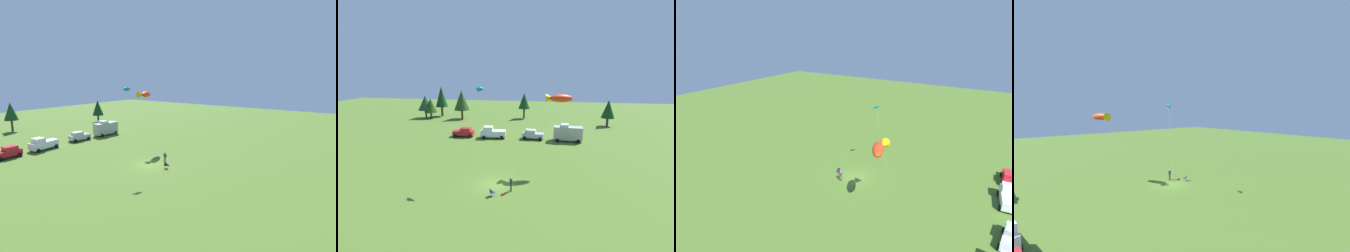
% 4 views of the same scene
% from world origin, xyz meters
% --- Properties ---
extents(ground_plane, '(160.00, 160.00, 0.00)m').
position_xyz_m(ground_plane, '(0.00, 0.00, 0.00)').
color(ground_plane, '#4A6B25').
extents(person_kite_flyer, '(0.45, 0.60, 1.74)m').
position_xyz_m(person_kite_flyer, '(2.19, -1.43, 1.02)').
color(person_kite_flyer, '#3D5326').
rests_on(person_kite_flyer, ground).
extents(folding_chair, '(0.67, 0.67, 0.82)m').
position_xyz_m(folding_chair, '(0.25, -2.96, 0.49)').
color(folding_chair, navy).
rests_on(folding_chair, ground).
extents(backpack_on_grass, '(0.38, 0.38, 0.22)m').
position_xyz_m(backpack_on_grass, '(1.43, -2.59, 0.11)').
color(backpack_on_grass, '#B31B28').
rests_on(backpack_on_grass, ground).
extents(car_red_sedan, '(4.28, 2.37, 1.89)m').
position_xyz_m(car_red_sedan, '(-10.83, 21.05, 0.95)').
color(car_red_sedan, red).
rests_on(car_red_sedan, ground).
extents(truck_white_pickup, '(5.17, 2.80, 2.34)m').
position_xyz_m(truck_white_pickup, '(-4.85, 21.04, 1.10)').
color(truck_white_pickup, white).
rests_on(truck_white_pickup, ground).
extents(car_silver_compact, '(4.39, 2.63, 1.89)m').
position_xyz_m(car_silver_compact, '(3.22, 21.47, 0.95)').
color(car_silver_compact, '#B4B1BB').
rests_on(car_silver_compact, ground).
extents(van_motorhome_grey, '(5.50, 2.81, 3.34)m').
position_xyz_m(van_motorhome_grey, '(10.04, 21.05, 1.64)').
color(van_motorhome_grey, '#A7A39C').
rests_on(van_motorhome_grey, ground).
extents(kite_large_fish, '(7.75, 9.76, 10.53)m').
position_xyz_m(kite_large_fish, '(7.47, 7.03, 9.93)').
color(kite_large_fish, red).
rests_on(kite_large_fish, ground).
extents(kite_delta_teal, '(3.42, 2.04, 11.86)m').
position_xyz_m(kite_delta_teal, '(-2.31, 1.92, 11.48)').
color(kite_delta_teal, '#0A9396').
rests_on(kite_delta_teal, ground).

